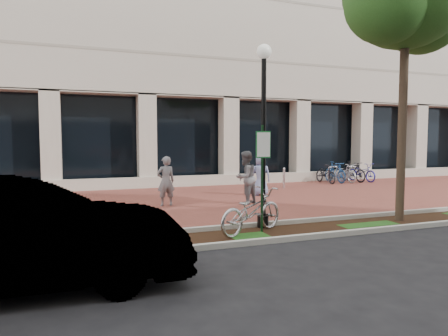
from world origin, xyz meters
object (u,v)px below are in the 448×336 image
object	(u,v)px
sedan_near_curb	(14,236)
lamppost	(263,126)
locked_bicycle	(251,211)
bollard	(284,178)
pedestrian_left	(166,181)
pedestrian_right	(261,175)
parking_sign	(262,165)
bike_rack_cluster	(344,172)
pedestrian_mid	(245,178)

from	to	relation	value
sedan_near_curb	lamppost	bearing A→B (deg)	-61.68
locked_bicycle	bollard	distance (m)	8.82
pedestrian_left	pedestrian_right	distance (m)	4.12
parking_sign	bike_rack_cluster	bearing A→B (deg)	61.62
bollard	bike_rack_cluster	world-z (taller)	bike_rack_cluster
lamppost	pedestrian_mid	distance (m)	3.96
pedestrian_left	sedan_near_curb	size ratio (longest dim) A/B	0.33
lamppost	bike_rack_cluster	size ratio (longest dim) A/B	1.47
locked_bicycle	sedan_near_curb	size ratio (longest dim) A/B	0.41
parking_sign	sedan_near_curb	bearing A→B (deg)	-139.37
lamppost	pedestrian_left	xyz separation A→B (m)	(-1.54, 4.04, -1.70)
locked_bicycle	sedan_near_curb	world-z (taller)	sedan_near_curb
bollard	bike_rack_cluster	size ratio (longest dim) A/B	0.31
bike_rack_cluster	sedan_near_curb	xyz separation A→B (m)	(-13.68, -10.64, 0.31)
locked_bicycle	pedestrian_left	size ratio (longest dim) A/B	1.22
locked_bicycle	bike_rack_cluster	size ratio (longest dim) A/B	0.66
parking_sign	pedestrian_right	world-z (taller)	parking_sign
lamppost	parking_sign	bearing A→B (deg)	-118.40
bollard	bike_rack_cluster	bearing A→B (deg)	16.29
parking_sign	lamppost	distance (m)	1.05
pedestrian_left	pedestrian_right	size ratio (longest dim) A/B	1.01
pedestrian_left	sedan_near_curb	bearing A→B (deg)	56.52
pedestrian_mid	pedestrian_right	distance (m)	2.19
pedestrian_mid	sedan_near_curb	size ratio (longest dim) A/B	0.37
parking_sign	locked_bicycle	world-z (taller)	parking_sign
lamppost	sedan_near_curb	xyz separation A→B (m)	(-5.13, -2.53, -1.70)
lamppost	locked_bicycle	xyz separation A→B (m)	(-0.51, -0.44, -1.99)
parking_sign	pedestrian_right	size ratio (longest dim) A/B	1.56
locked_bicycle	pedestrian_left	world-z (taller)	pedestrian_left
parking_sign	pedestrian_left	xyz separation A→B (m)	(-1.31, 4.47, -0.77)
lamppost	bollard	world-z (taller)	lamppost
lamppost	pedestrian_left	size ratio (longest dim) A/B	2.73
bollard	sedan_near_curb	distance (m)	13.41
pedestrian_mid	pedestrian_right	bearing A→B (deg)	-158.54
pedestrian_mid	pedestrian_right	size ratio (longest dim) A/B	1.11
pedestrian_mid	locked_bicycle	bearing A→B (deg)	39.03
pedestrian_mid	bike_rack_cluster	world-z (taller)	pedestrian_mid
parking_sign	bike_rack_cluster	xyz separation A→B (m)	(8.79, 8.54, -1.09)
pedestrian_left	pedestrian_mid	world-z (taller)	pedestrian_mid
parking_sign	lamppost	bearing A→B (deg)	79.03
pedestrian_left	bike_rack_cluster	world-z (taller)	pedestrian_left
parking_sign	pedestrian_mid	size ratio (longest dim) A/B	1.40
pedestrian_right	bollard	world-z (taller)	pedestrian_right
locked_bicycle	bike_rack_cluster	xyz separation A→B (m)	(9.06, 8.54, -0.02)
parking_sign	locked_bicycle	size ratio (longest dim) A/B	1.26
locked_bicycle	sedan_near_curb	bearing A→B (deg)	90.05
pedestrian_left	pedestrian_mid	bearing A→B (deg)	162.59
lamppost	bollard	xyz separation A→B (m)	(4.40, 6.89, -2.03)
pedestrian_mid	sedan_near_curb	xyz separation A→B (m)	(-6.16, -5.99, -0.09)
parking_sign	pedestrian_right	distance (m)	6.24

